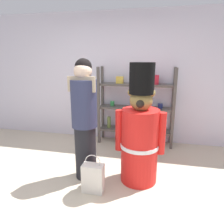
# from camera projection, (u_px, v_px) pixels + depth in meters

# --- Properties ---
(ground_plane) EXTENTS (6.40, 6.40, 0.00)m
(ground_plane) POSITION_uv_depth(u_px,v_px,m) (82.00, 202.00, 2.52)
(ground_plane) COLOR beige
(back_wall) EXTENTS (6.40, 0.12, 2.60)m
(back_wall) POSITION_uv_depth(u_px,v_px,m) (117.00, 78.00, 4.27)
(back_wall) COLOR silver
(back_wall) RESTS_ON ground_plane
(merchandise_shelf) EXTENTS (1.49, 0.35, 1.54)m
(merchandise_shelf) POSITION_uv_depth(u_px,v_px,m) (136.00, 106.00, 4.10)
(merchandise_shelf) COLOR #4C4742
(merchandise_shelf) RESTS_ON ground_plane
(teddy_bear_guard) EXTENTS (0.68, 0.53, 1.66)m
(teddy_bear_guard) POSITION_uv_depth(u_px,v_px,m) (140.00, 135.00, 2.82)
(teddy_bear_guard) COLOR red
(teddy_bear_guard) RESTS_ON ground_plane
(person_shopper) EXTENTS (0.37, 0.36, 1.71)m
(person_shopper) POSITION_uv_depth(u_px,v_px,m) (85.00, 118.00, 2.86)
(person_shopper) COLOR black
(person_shopper) RESTS_ON ground_plane
(shopping_bag) EXTENTS (0.28, 0.15, 0.53)m
(shopping_bag) POSITION_uv_depth(u_px,v_px,m) (93.00, 178.00, 2.68)
(shopping_bag) COLOR silver
(shopping_bag) RESTS_ON ground_plane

